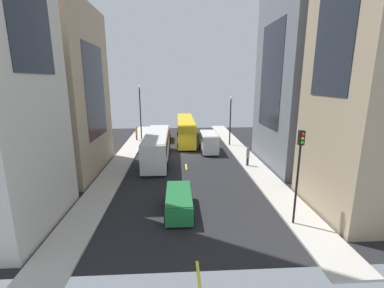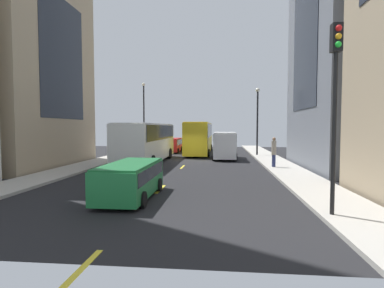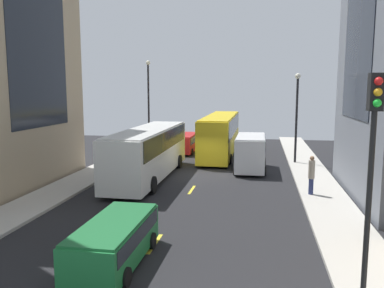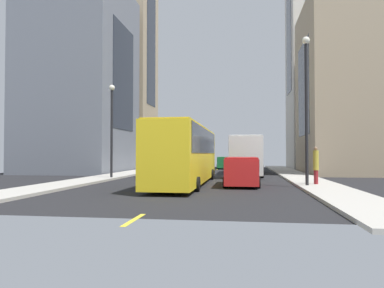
{
  "view_description": "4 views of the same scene",
  "coord_description": "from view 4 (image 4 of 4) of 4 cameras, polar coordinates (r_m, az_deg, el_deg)",
  "views": [
    {
      "loc": [
        -0.96,
        -32.1,
        9.27
      ],
      "look_at": [
        0.93,
        0.54,
        1.46
      ],
      "focal_mm": 24.71,
      "sensor_mm": 36.0,
      "label": 1
    },
    {
      "loc": [
        2.96,
        -27.01,
        3.02
      ],
      "look_at": [
        -0.12,
        4.59,
        1.3
      ],
      "focal_mm": 28.24,
      "sensor_mm": 36.0,
      "label": 2
    },
    {
      "loc": [
        3.94,
        -26.83,
        5.99
      ],
      "look_at": [
        -1.1,
        2.22,
        1.85
      ],
      "focal_mm": 37.08,
      "sensor_mm": 36.0,
      "label": 3
    },
    {
      "loc": [
        -3.18,
        31.14,
        1.94
      ],
      "look_at": [
        1.29,
        0.22,
        2.77
      ],
      "focal_mm": 33.51,
      "sensor_mm": 36.0,
      "label": 4
    }
  ],
  "objects": [
    {
      "name": "lane_stripe_5",
      "position": [
        10.8,
        -9.24,
        -11.83
      ],
      "size": [
        0.16,
        2.0,
        0.01
      ],
      "primitive_type": "cube",
      "color": "yellow",
      "rests_on": "ground"
    },
    {
      "name": "streetcar_yellow",
      "position": [
        22.63,
        -0.86,
        -1.06
      ],
      "size": [
        2.7,
        13.62,
        3.59
      ],
      "color": "yellow",
      "rests_on": "ground"
    },
    {
      "name": "lane_stripe_0",
      "position": [
        52.27,
        4.75,
        -3.64
      ],
      "size": [
        0.16,
        2.0,
        0.01
      ],
      "primitive_type": "cube",
      "color": "yellow",
      "rests_on": "ground"
    },
    {
      "name": "lane_stripe_1",
      "position": [
        43.89,
        4.08,
        -4.04
      ],
      "size": [
        0.16,
        2.0,
        0.01
      ],
      "primitive_type": "cube",
      "color": "yellow",
      "rests_on": "ground"
    },
    {
      "name": "lane_stripe_3",
      "position": [
        27.19,
        1.5,
        -5.6
      ],
      "size": [
        0.16,
        2.0,
        0.01
      ],
      "primitive_type": "cube",
      "color": "yellow",
      "rests_on": "ground"
    },
    {
      "name": "city_bus_white",
      "position": [
        32.77,
        8.51,
        -1.39
      ],
      "size": [
        2.8,
        12.04,
        3.35
      ],
      "color": "silver",
      "rests_on": "ground"
    },
    {
      "name": "building_west_1",
      "position": [
        37.67,
        21.91,
        8.17
      ],
      "size": [
        6.11,
        11.22,
        16.42
      ],
      "color": "tan",
      "rests_on": "ground"
    },
    {
      "name": "pedestrian_crossing_mid",
      "position": [
        22.25,
        19.12,
        -3.07
      ],
      "size": [
        0.33,
        0.33,
        2.17
      ],
      "rotation": [
        0.0,
        0.0,
        1.86
      ],
      "color": "maroon",
      "rests_on": "ground"
    },
    {
      "name": "car_green_0",
      "position": [
        45.75,
        5.36,
        -2.82
      ],
      "size": [
        2.01,
        4.76,
        1.52
      ],
      "color": "#1E7238",
      "rests_on": "ground"
    },
    {
      "name": "streetlamp_far",
      "position": [
        27.84,
        -12.66,
        3.68
      ],
      "size": [
        0.44,
        0.44,
        7.01
      ],
      "color": "black",
      "rests_on": "ground"
    },
    {
      "name": "traffic_light_near_corner",
      "position": [
        48.97,
        -3.32,
        1.4
      ],
      "size": [
        0.32,
        0.44,
        6.2
      ],
      "color": "black",
      "rests_on": "ground"
    },
    {
      "name": "ground_plane",
      "position": [
        31.36,
        2.41,
        -5.07
      ],
      "size": [
        41.58,
        41.58,
        0.0
      ],
      "primitive_type": "plane",
      "color": "black"
    },
    {
      "name": "streetlamp_near",
      "position": [
        21.54,
        17.74,
        7.31
      ],
      "size": [
        0.44,
        0.44,
        8.47
      ],
      "color": "black",
      "rests_on": "ground"
    },
    {
      "name": "delivery_van_white",
      "position": [
        29.83,
        -4.26,
        -2.34
      ],
      "size": [
        2.25,
        5.07,
        2.58
      ],
      "color": "white",
      "rests_on": "ground"
    },
    {
      "name": "building_east_0",
      "position": [
        51.66,
        -11.37,
        17.18
      ],
      "size": [
        8.74,
        7.81,
        36.96
      ],
      "color": "tan",
      "rests_on": "ground"
    },
    {
      "name": "lane_stripe_2",
      "position": [
        35.53,
        3.1,
        -4.64
      ],
      "size": [
        0.16,
        2.0,
        0.01
      ],
      "primitive_type": "cube",
      "color": "yellow",
      "rests_on": "ground"
    },
    {
      "name": "building_west_0",
      "position": [
        51.99,
        20.71,
        20.67
      ],
      "size": [
        9.63,
        8.28,
        42.98
      ],
      "color": "beige",
      "rests_on": "ground"
    },
    {
      "name": "building_east_1",
      "position": [
        39.69,
        -17.27,
        9.89
      ],
      "size": [
        9.36,
        11.17,
        19.49
      ],
      "color": "slate",
      "rests_on": "ground"
    },
    {
      "name": "sidewalk_west",
      "position": [
        31.49,
        16.18,
        -4.86
      ],
      "size": [
        2.57,
        44.0,
        0.15
      ],
      "primitive_type": "cube",
      "color": "#B2ADA3",
      "rests_on": "ground"
    },
    {
      "name": "pedestrian_walking_far",
      "position": [
        37.07,
        -7.37,
        -2.48
      ],
      "size": [
        0.35,
        0.35,
        2.16
      ],
      "rotation": [
        0.0,
        0.0,
        4.06
      ],
      "color": "navy",
      "rests_on": "ground"
    },
    {
      "name": "sidewalk_east",
      "position": [
        32.97,
        -10.73,
        -4.74
      ],
      "size": [
        2.57,
        44.0,
        0.15
      ],
      "primitive_type": "cube",
      "color": "#B2ADA3",
      "rests_on": "ground"
    },
    {
      "name": "car_red_1",
      "position": [
        21.73,
        7.9,
        -3.95
      ],
      "size": [
        2.07,
        4.79,
        1.72
      ],
      "color": "red",
      "rests_on": "ground"
    },
    {
      "name": "lane_stripe_4",
      "position": [
        18.91,
        -1.51,
        -7.4
      ],
      "size": [
        0.16,
        2.0,
        0.01
      ],
      "primitive_type": "cube",
      "color": "yellow",
      "rests_on": "ground"
    }
  ]
}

